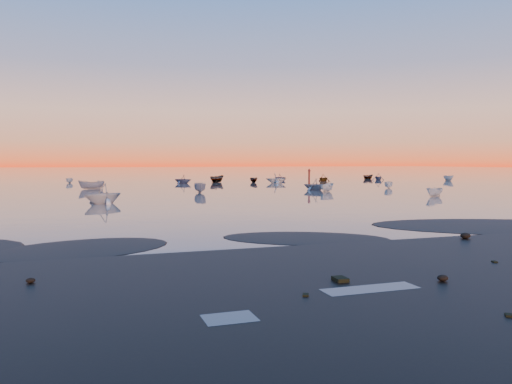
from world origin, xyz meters
name	(u,v)px	position (x,y,z in m)	size (l,w,h in m)	color
ground	(149,179)	(0.00, 100.00, 0.00)	(600.00, 600.00, 0.00)	#6C625A
mud_lobes	(361,236)	(0.00, -1.00, 0.01)	(140.00, 6.00, 0.07)	black
moored_fleet	(184,188)	(0.00, 53.00, 0.00)	(124.00, 58.00, 1.20)	silver
boat_near_center	(327,192)	(17.36, 37.52, 0.00)	(3.57, 1.51, 1.24)	silver
boat_near_right	(315,190)	(17.59, 41.93, 0.00)	(3.81, 1.71, 1.33)	slate
channel_marker	(309,179)	(21.94, 53.37, 1.27)	(0.90, 0.90, 3.21)	#4E1410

